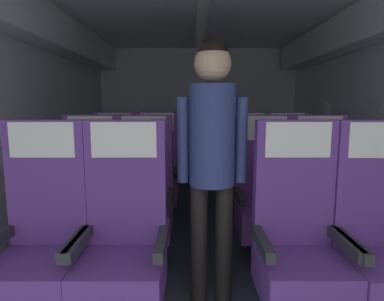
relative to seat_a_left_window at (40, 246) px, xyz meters
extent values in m
cube|color=#2D3342|center=(0.95, 1.24, -0.50)|extent=(3.62, 5.83, 0.02)
cube|color=silver|center=(-0.76, 1.24, 0.63)|extent=(0.08, 5.43, 2.24)
cube|color=silver|center=(0.95, 3.98, 0.63)|extent=(3.50, 0.06, 2.24)
cube|color=silver|center=(-0.58, 1.24, 1.53)|extent=(0.28, 5.21, 0.36)
cube|color=silver|center=(2.48, 1.24, 1.53)|extent=(0.28, 5.21, 0.36)
cylinder|color=white|center=(2.62, 2.60, 0.67)|extent=(0.01, 0.26, 0.26)
cube|color=#5B3384|center=(0.00, -0.07, -0.15)|extent=(0.46, 0.49, 0.23)
cube|color=#5B3384|center=(0.00, 0.13, 0.33)|extent=(0.46, 0.09, 0.73)
cube|color=#28282D|center=(0.22, -0.07, 0.05)|extent=(0.05, 0.41, 0.06)
cube|color=silver|center=(0.00, 0.09, 0.59)|extent=(0.37, 0.01, 0.20)
cube|color=#5B3384|center=(0.46, -0.07, -0.15)|extent=(0.46, 0.49, 0.23)
cube|color=#5B3384|center=(0.46, 0.13, 0.33)|extent=(0.46, 0.09, 0.73)
cube|color=#28282D|center=(0.68, -0.07, 0.05)|extent=(0.05, 0.41, 0.06)
cube|color=#28282D|center=(0.24, -0.07, 0.05)|extent=(0.05, 0.41, 0.06)
cube|color=silver|center=(0.46, 0.08, 0.59)|extent=(0.37, 0.01, 0.20)
cube|color=#5B3384|center=(1.91, 0.12, 0.33)|extent=(0.46, 0.09, 0.73)
cube|color=#28282D|center=(1.69, -0.08, 0.05)|extent=(0.05, 0.41, 0.06)
cube|color=silver|center=(1.91, 0.07, 0.59)|extent=(0.37, 0.01, 0.20)
cube|color=#5B3384|center=(1.44, -0.07, -0.15)|extent=(0.46, 0.49, 0.23)
cube|color=#5B3384|center=(1.44, 0.13, 0.33)|extent=(0.46, 0.09, 0.73)
cube|color=#28282D|center=(1.66, -0.07, 0.05)|extent=(0.05, 0.41, 0.06)
cube|color=#28282D|center=(1.22, -0.07, 0.05)|extent=(0.05, 0.41, 0.06)
cube|color=silver|center=(1.44, 0.09, 0.59)|extent=(0.37, 0.01, 0.20)
cube|color=#38383D|center=(0.00, 0.81, -0.38)|extent=(0.17, 0.18, 0.23)
cube|color=#753D8E|center=(0.00, 0.81, -0.15)|extent=(0.46, 0.49, 0.23)
cube|color=#753D8E|center=(0.00, 1.01, 0.33)|extent=(0.46, 0.09, 0.73)
cube|color=#28282D|center=(0.22, 0.81, 0.05)|extent=(0.05, 0.41, 0.06)
cube|color=#28282D|center=(-0.22, 0.81, 0.05)|extent=(0.05, 0.41, 0.06)
cube|color=silver|center=(0.00, 0.96, 0.59)|extent=(0.37, 0.01, 0.20)
cube|color=#38383D|center=(0.45, 0.80, -0.38)|extent=(0.17, 0.18, 0.23)
cube|color=#753D8E|center=(0.45, 0.80, -0.15)|extent=(0.46, 0.49, 0.23)
cube|color=#753D8E|center=(0.45, 1.00, 0.33)|extent=(0.46, 0.09, 0.73)
cube|color=#28282D|center=(0.67, 0.80, 0.05)|extent=(0.05, 0.41, 0.06)
cube|color=#28282D|center=(0.23, 0.80, 0.05)|extent=(0.05, 0.41, 0.06)
cube|color=silver|center=(0.45, 0.95, 0.59)|extent=(0.37, 0.01, 0.20)
cube|color=#38383D|center=(1.91, 0.81, -0.38)|extent=(0.17, 0.18, 0.23)
cube|color=#753D8E|center=(1.91, 0.81, -0.15)|extent=(0.46, 0.49, 0.23)
cube|color=#753D8E|center=(1.91, 1.01, 0.33)|extent=(0.46, 0.09, 0.73)
cube|color=#28282D|center=(2.13, 0.81, 0.05)|extent=(0.05, 0.41, 0.06)
cube|color=#28282D|center=(1.69, 0.81, 0.05)|extent=(0.05, 0.41, 0.06)
cube|color=silver|center=(1.91, 0.96, 0.59)|extent=(0.37, 0.01, 0.20)
cube|color=#38383D|center=(1.45, 0.81, -0.38)|extent=(0.17, 0.18, 0.23)
cube|color=#753D8E|center=(1.45, 0.81, -0.15)|extent=(0.46, 0.49, 0.23)
cube|color=#753D8E|center=(1.45, 1.01, 0.33)|extent=(0.46, 0.09, 0.73)
cube|color=#28282D|center=(1.67, 0.81, 0.05)|extent=(0.05, 0.41, 0.06)
cube|color=#28282D|center=(1.23, 0.81, 0.05)|extent=(0.05, 0.41, 0.06)
cube|color=silver|center=(1.45, 0.97, 0.59)|extent=(0.37, 0.01, 0.20)
cube|color=#38383D|center=(0.00, 1.69, -0.38)|extent=(0.17, 0.18, 0.23)
cube|color=#753D8E|center=(0.00, 1.69, -0.15)|extent=(0.46, 0.49, 0.23)
cube|color=#753D8E|center=(0.00, 1.89, 0.33)|extent=(0.46, 0.09, 0.73)
cube|color=#28282D|center=(0.22, 1.69, 0.05)|extent=(0.05, 0.41, 0.06)
cube|color=#28282D|center=(-0.22, 1.69, 0.05)|extent=(0.05, 0.41, 0.06)
cube|color=silver|center=(0.00, 1.84, 0.59)|extent=(0.37, 0.01, 0.20)
cube|color=#38383D|center=(0.46, 1.71, -0.38)|extent=(0.17, 0.18, 0.23)
cube|color=#753D8E|center=(0.46, 1.71, -0.15)|extent=(0.46, 0.49, 0.23)
cube|color=#753D8E|center=(0.46, 1.91, 0.33)|extent=(0.46, 0.09, 0.73)
cube|color=#28282D|center=(0.68, 1.71, 0.05)|extent=(0.05, 0.41, 0.06)
cube|color=#28282D|center=(0.24, 1.71, 0.05)|extent=(0.05, 0.41, 0.06)
cube|color=silver|center=(0.46, 1.86, 0.59)|extent=(0.37, 0.01, 0.20)
cube|color=#38383D|center=(1.90, 1.69, -0.38)|extent=(0.17, 0.18, 0.23)
cube|color=#753D8E|center=(1.90, 1.69, -0.15)|extent=(0.46, 0.49, 0.23)
cube|color=#753D8E|center=(1.90, 1.89, 0.33)|extent=(0.46, 0.09, 0.73)
cube|color=#28282D|center=(2.12, 1.69, 0.05)|extent=(0.05, 0.41, 0.06)
cube|color=#28282D|center=(1.68, 1.69, 0.05)|extent=(0.05, 0.41, 0.06)
cube|color=silver|center=(1.90, 1.84, 0.59)|extent=(0.37, 0.01, 0.20)
cube|color=#38383D|center=(1.44, 1.69, -0.38)|extent=(0.17, 0.18, 0.23)
cube|color=#753D8E|center=(1.44, 1.69, -0.15)|extent=(0.46, 0.49, 0.23)
cube|color=#753D8E|center=(1.44, 1.89, 0.33)|extent=(0.46, 0.09, 0.73)
cube|color=#28282D|center=(1.67, 1.69, 0.05)|extent=(0.05, 0.41, 0.06)
cube|color=#28282D|center=(1.22, 1.69, 0.05)|extent=(0.05, 0.41, 0.06)
cube|color=silver|center=(1.44, 1.85, 0.59)|extent=(0.37, 0.01, 0.20)
cylinder|color=black|center=(0.89, 0.25, -0.10)|extent=(0.11, 0.11, 0.78)
cylinder|color=black|center=(1.05, 0.25, -0.10)|extent=(0.11, 0.11, 0.78)
cylinder|color=navy|center=(0.97, 0.25, 0.60)|extent=(0.28, 0.28, 0.61)
cylinder|color=navy|center=(0.79, 0.25, 0.57)|extent=(0.07, 0.07, 0.52)
cylinder|color=navy|center=(1.15, 0.25, 0.57)|extent=(0.07, 0.07, 0.52)
sphere|color=tan|center=(0.97, 0.25, 1.02)|extent=(0.22, 0.22, 0.22)
sphere|color=black|center=(0.97, 0.25, 1.07)|extent=(0.19, 0.19, 0.19)
camera|label=1|loc=(0.85, -1.72, 0.79)|focal=30.31mm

